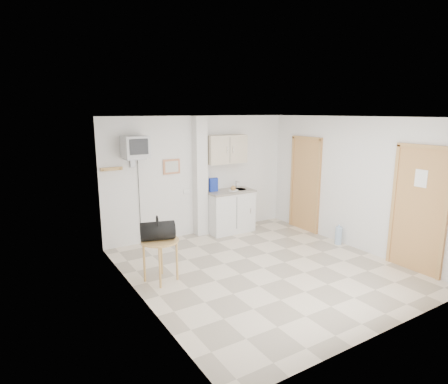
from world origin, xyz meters
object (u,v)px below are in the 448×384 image
crt_television (135,148)px  round_table (160,246)px  duffel_bag (158,231)px  water_bottle (338,235)px

crt_television → round_table: bearing=-97.3°
round_table → duffel_bag: bearing=132.5°
crt_television → water_bottle: 4.28m
crt_television → duffel_bag: (-0.22, -1.54, -1.12)m
round_table → duffel_bag: size_ratio=1.17×
round_table → water_bottle: size_ratio=1.68×
crt_television → round_table: 2.09m
crt_television → water_bottle: crt_television is taller
duffel_bag → water_bottle: bearing=10.1°
round_table → water_bottle: 3.66m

